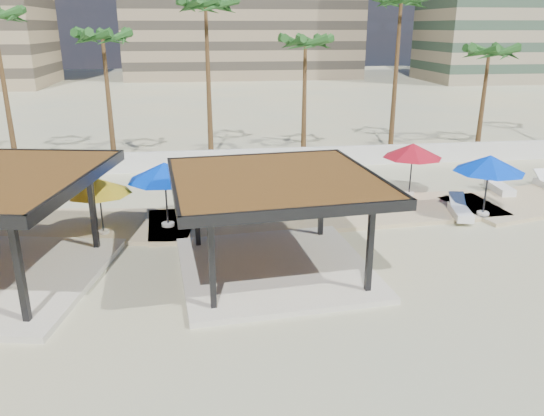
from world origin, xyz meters
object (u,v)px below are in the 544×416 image
Objects in this scene: umbrella_c at (413,151)px; lounger_b at (460,211)px; lounger_c at (499,187)px; pavilion_central at (275,215)px.

umbrella_c reaches higher than lounger_b.
lounger_c reaches higher than lounger_b.
umbrella_c is 1.49× the size of lounger_c.
lounger_c is at bearing -35.93° from lounger_b.
lounger_b is 1.00× the size of lounger_c.
lounger_b is at bearing -72.42° from umbrella_c.
pavilion_central reaches higher than lounger_c.
pavilion_central is at bearing 123.86° from lounger_c.
pavilion_central reaches higher than umbrella_c.
lounger_c is (4.78, -0.05, -2.03)m from umbrella_c.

